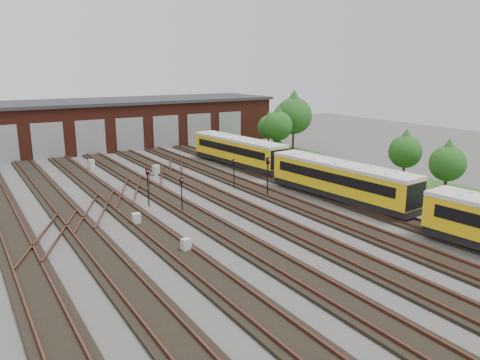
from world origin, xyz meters
TOP-DOWN VIEW (x-y plane):
  - ground at (0.00, 0.00)m, footprint 120.00×120.00m
  - track_network at (-0.17, 0.59)m, footprint 30.40×70.00m
  - maintenance_shed at (-0.01, 39.97)m, footprint 51.00×12.50m
  - grass_verge at (19.00, 10.00)m, footprint 8.00×55.00m
  - metro_train at (10.00, 2.75)m, footprint 3.65×45.98m
  - signal_mast_0 at (-2.44, 6.63)m, footprint 0.23×0.22m
  - signal_mast_1 at (-4.01, 9.46)m, footprint 0.25×0.24m
  - signal_mast_2 at (4.65, 10.77)m, footprint 0.25×0.24m
  - signal_mast_3 at (5.45, 6.63)m, footprint 0.32×0.30m
  - relay_cabinet_0 at (-6.39, 5.62)m, footprint 0.54×0.45m
  - relay_cabinet_1 at (-4.18, 26.00)m, footprint 0.77×0.71m
  - relay_cabinet_2 at (-5.58, -0.63)m, footprint 0.57×0.49m
  - relay_cabinet_3 at (0.65, 19.49)m, footprint 0.74×0.66m
  - relay_cabinet_4 at (13.92, 18.12)m, footprint 0.73×0.67m
  - tree_0 at (18.44, 22.90)m, footprint 3.73×3.73m
  - tree_1 at (19.82, 26.80)m, footprint 3.05×3.05m
  - tree_2 at (21.80, 23.99)m, footprint 4.78×4.78m
  - tree_3 at (18.56, -0.98)m, footprint 3.02×3.02m
  - tree_4 at (19.75, 4.34)m, footprint 3.11×3.11m
  - bush_0 at (17.02, 9.05)m, footprint 1.30×1.30m
  - bush_1 at (19.56, 16.62)m, footprint 1.28×1.28m
  - bush_2 at (21.02, 26.53)m, footprint 1.38×1.38m

SIDE VIEW (x-z plane):
  - ground at x=0.00m, z-range 0.00..0.00m
  - grass_verge at x=19.00m, z-range 0.00..0.05m
  - track_network at x=-0.17m, z-range -0.06..0.27m
  - relay_cabinet_2 at x=-5.58m, z-range 0.00..0.87m
  - relay_cabinet_0 at x=-6.39m, z-range 0.00..0.88m
  - relay_cabinet_4 at x=13.92m, z-range 0.00..0.98m
  - relay_cabinet_1 at x=-4.18m, z-range 0.00..1.03m
  - relay_cabinet_3 at x=0.65m, z-range 0.00..1.04m
  - bush_1 at x=19.56m, z-range 0.00..1.28m
  - bush_0 at x=17.02m, z-range 0.00..1.30m
  - bush_2 at x=21.02m, z-range 0.00..1.38m
  - signal_mast_2 at x=4.65m, z-range 0.39..3.09m
  - signal_mast_0 at x=-2.44m, z-range 0.39..3.10m
  - metro_train at x=10.00m, z-range 0.36..3.22m
  - signal_mast_1 at x=-4.01m, z-range 0.42..3.47m
  - signal_mast_3 at x=5.45m, z-range 0.49..3.94m
  - maintenance_shed at x=-0.01m, z-range 0.03..6.38m
  - tree_3 at x=18.56m, z-range 0.71..5.71m
  - tree_1 at x=19.82m, z-range 0.72..5.78m
  - tree_4 at x=19.75m, z-range 0.73..5.88m
  - tree_0 at x=18.44m, z-range 0.88..7.05m
  - tree_2 at x=21.80m, z-range 1.13..9.05m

